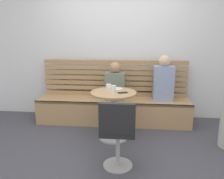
{
  "coord_description": "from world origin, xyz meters",
  "views": [
    {
      "loc": [
        0.35,
        -2.66,
        1.57
      ],
      "look_at": [
        0.03,
        0.66,
        0.75
      ],
      "focal_mm": 36.27,
      "sensor_mm": 36.0,
      "label": 1
    }
  ],
  "objects_px": {
    "person_child_left": "(115,83)",
    "cup_water_clear": "(114,89)",
    "booth_bench": "(113,111)",
    "cup_ceramic_white": "(109,86)",
    "cafe_table": "(113,106)",
    "white_chair": "(118,133)",
    "person_adult": "(164,80)",
    "phone_on_table": "(123,93)",
    "plate_small": "(117,89)"
  },
  "relations": [
    {
      "from": "booth_bench",
      "to": "plate_small",
      "type": "bearing_deg",
      "value": -77.37
    },
    {
      "from": "cafe_table",
      "to": "cup_ceramic_white",
      "type": "relative_size",
      "value": 9.25
    },
    {
      "from": "cafe_table",
      "to": "cup_water_clear",
      "type": "distance_m",
      "value": 0.28
    },
    {
      "from": "cafe_table",
      "to": "plate_small",
      "type": "distance_m",
      "value": 0.29
    },
    {
      "from": "cafe_table",
      "to": "white_chair",
      "type": "height_order",
      "value": "white_chair"
    },
    {
      "from": "cafe_table",
      "to": "plate_small",
      "type": "bearing_deg",
      "value": 75.95
    },
    {
      "from": "cafe_table",
      "to": "cup_water_clear",
      "type": "xyz_separation_m",
      "value": [
        0.01,
        -0.04,
        0.28
      ]
    },
    {
      "from": "cup_ceramic_white",
      "to": "phone_on_table",
      "type": "height_order",
      "value": "cup_ceramic_white"
    },
    {
      "from": "booth_bench",
      "to": "plate_small",
      "type": "relative_size",
      "value": 15.88
    },
    {
      "from": "white_chair",
      "to": "cup_water_clear",
      "type": "distance_m",
      "value": 0.85
    },
    {
      "from": "cup_ceramic_white",
      "to": "white_chair",
      "type": "bearing_deg",
      "value": -78.13
    },
    {
      "from": "cafe_table",
      "to": "person_child_left",
      "type": "distance_m",
      "value": 0.66
    },
    {
      "from": "person_child_left",
      "to": "plate_small",
      "type": "bearing_deg",
      "value": -81.0
    },
    {
      "from": "phone_on_table",
      "to": "person_adult",
      "type": "bearing_deg",
      "value": -61.97
    },
    {
      "from": "cafe_table",
      "to": "person_child_left",
      "type": "bearing_deg",
      "value": 92.65
    },
    {
      "from": "booth_bench",
      "to": "cup_ceramic_white",
      "type": "relative_size",
      "value": 33.75
    },
    {
      "from": "booth_bench",
      "to": "cup_ceramic_white",
      "type": "xyz_separation_m",
      "value": [
        -0.03,
        -0.44,
        0.55
      ]
    },
    {
      "from": "cafe_table",
      "to": "white_chair",
      "type": "distance_m",
      "value": 0.82
    },
    {
      "from": "phone_on_table",
      "to": "cafe_table",
      "type": "bearing_deg",
      "value": 53.43
    },
    {
      "from": "cup_ceramic_white",
      "to": "phone_on_table",
      "type": "xyz_separation_m",
      "value": [
        0.23,
        -0.25,
        -0.03
      ]
    },
    {
      "from": "booth_bench",
      "to": "phone_on_table",
      "type": "relative_size",
      "value": 19.29
    },
    {
      "from": "cafe_table",
      "to": "plate_small",
      "type": "xyz_separation_m",
      "value": [
        0.04,
        0.17,
        0.23
      ]
    },
    {
      "from": "person_child_left",
      "to": "cafe_table",
      "type": "bearing_deg",
      "value": -87.35
    },
    {
      "from": "plate_small",
      "to": "phone_on_table",
      "type": "bearing_deg",
      "value": -65.61
    },
    {
      "from": "person_adult",
      "to": "phone_on_table",
      "type": "bearing_deg",
      "value": -133.3
    },
    {
      "from": "person_adult",
      "to": "person_child_left",
      "type": "relative_size",
      "value": 1.18
    },
    {
      "from": "booth_bench",
      "to": "person_child_left",
      "type": "xyz_separation_m",
      "value": [
        0.03,
        -0.02,
        0.51
      ]
    },
    {
      "from": "cup_ceramic_white",
      "to": "phone_on_table",
      "type": "relative_size",
      "value": 0.57
    },
    {
      "from": "person_child_left",
      "to": "phone_on_table",
      "type": "xyz_separation_m",
      "value": [
        0.17,
        -0.67,
        0.01
      ]
    },
    {
      "from": "person_child_left",
      "to": "cup_water_clear",
      "type": "bearing_deg",
      "value": -86.97
    },
    {
      "from": "person_child_left",
      "to": "cup_ceramic_white",
      "type": "distance_m",
      "value": 0.43
    },
    {
      "from": "white_chair",
      "to": "cup_water_clear",
      "type": "height_order",
      "value": "same"
    },
    {
      "from": "person_child_left",
      "to": "cup_water_clear",
      "type": "height_order",
      "value": "person_child_left"
    },
    {
      "from": "booth_bench",
      "to": "person_adult",
      "type": "relative_size",
      "value": 3.43
    },
    {
      "from": "plate_small",
      "to": "cup_ceramic_white",
      "type": "bearing_deg",
      "value": 166.26
    },
    {
      "from": "cafe_table",
      "to": "cup_ceramic_white",
      "type": "height_order",
      "value": "cup_ceramic_white"
    },
    {
      "from": "person_child_left",
      "to": "cup_water_clear",
      "type": "distance_m",
      "value": 0.67
    },
    {
      "from": "person_child_left",
      "to": "cup_ceramic_white",
      "type": "relative_size",
      "value": 8.32
    },
    {
      "from": "person_adult",
      "to": "phone_on_table",
      "type": "distance_m",
      "value": 0.97
    },
    {
      "from": "person_adult",
      "to": "plate_small",
      "type": "distance_m",
      "value": 0.91
    },
    {
      "from": "booth_bench",
      "to": "cup_water_clear",
      "type": "height_order",
      "value": "cup_water_clear"
    },
    {
      "from": "person_adult",
      "to": "cup_ceramic_white",
      "type": "height_order",
      "value": "person_adult"
    },
    {
      "from": "booth_bench",
      "to": "person_adult",
      "type": "height_order",
      "value": "person_adult"
    },
    {
      "from": "person_adult",
      "to": "cup_water_clear",
      "type": "bearing_deg",
      "value": -138.66
    },
    {
      "from": "booth_bench",
      "to": "phone_on_table",
      "type": "height_order",
      "value": "phone_on_table"
    },
    {
      "from": "cup_water_clear",
      "to": "phone_on_table",
      "type": "xyz_separation_m",
      "value": [
        0.14,
        -0.0,
        -0.05
      ]
    },
    {
      "from": "white_chair",
      "to": "cup_ceramic_white",
      "type": "xyz_separation_m",
      "value": [
        -0.21,
        1.02,
        0.31
      ]
    },
    {
      "from": "cup_ceramic_white",
      "to": "plate_small",
      "type": "distance_m",
      "value": 0.14
    },
    {
      "from": "person_child_left",
      "to": "white_chair",
      "type": "bearing_deg",
      "value": -83.98
    },
    {
      "from": "cafe_table",
      "to": "cup_ceramic_white",
      "type": "xyz_separation_m",
      "value": [
        -0.09,
        0.2,
        0.26
      ]
    }
  ]
}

